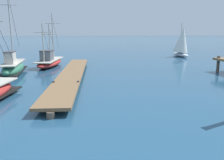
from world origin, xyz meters
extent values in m
cube|color=brown|center=(-4.17, 17.13, 0.37)|extent=(2.45, 17.90, 0.16)
cylinder|color=brown|center=(-4.50, 8.21, 0.15)|extent=(0.36, 0.36, 0.29)
cylinder|color=brown|center=(-4.34, 12.67, 0.15)|extent=(0.36, 0.36, 0.29)
cylinder|color=brown|center=(-4.17, 17.13, 0.15)|extent=(0.36, 0.36, 0.29)
cylinder|color=brown|center=(-4.01, 21.59, 0.15)|extent=(0.36, 0.36, 0.29)
cylinder|color=brown|center=(-3.85, 26.05, 0.15)|extent=(0.36, 0.36, 0.29)
cube|color=#333338|center=(-5.10, 13.59, 0.49)|extent=(0.13, 0.20, 0.08)
cube|color=#333338|center=(-3.50, 13.54, 0.49)|extent=(0.13, 0.20, 0.08)
ellipsoid|color=#337556|center=(-9.38, 19.31, 0.55)|extent=(2.07, 5.91, 1.10)
cube|color=#B2AD9E|center=(-9.38, 19.31, 1.06)|extent=(1.84, 5.32, 0.08)
cube|color=black|center=(-9.38, 19.31, 0.30)|extent=(2.08, 5.80, 0.08)
cube|color=#B7B2A8|center=(-9.29, 18.45, 1.56)|extent=(0.83, 1.45, 0.93)
cube|color=#3D3D42|center=(-9.29, 18.45, 2.06)|extent=(0.90, 1.57, 0.06)
cylinder|color=#B2ADA3|center=(-9.41, 19.60, 4.19)|extent=(0.11, 0.11, 6.18)
cylinder|color=#B2ADA3|center=(-9.41, 19.60, 5.91)|extent=(1.35, 0.19, 0.06)
cylinder|color=#333338|center=(-9.57, 21.26, 4.50)|extent=(0.34, 3.19, 4.57)
cylinder|color=#333338|center=(-8.09, 13.47, 3.65)|extent=(0.42, 2.57, 3.69)
ellipsoid|color=#AD2823|center=(-6.97, 23.99, 0.37)|extent=(2.66, 6.63, 0.75)
cube|color=#B2AD9E|center=(-6.97, 23.99, 0.71)|extent=(2.36, 5.96, 0.08)
cube|color=#565B66|center=(-7.09, 23.03, 1.25)|extent=(1.24, 1.48, 1.00)
cube|color=#3D3D42|center=(-7.09, 23.03, 1.78)|extent=(1.34, 1.60, 0.06)
cylinder|color=#B2ADA3|center=(-6.93, 24.31, 2.62)|extent=(0.11, 0.11, 3.74)
cylinder|color=#B2ADA3|center=(-6.93, 24.31, 3.40)|extent=(1.71, 0.26, 0.06)
cylinder|color=#333338|center=(-6.81, 25.31, 2.81)|extent=(0.26, 1.94, 2.77)
cylinder|color=#B2ADA3|center=(-6.76, 25.75, 3.23)|extent=(0.11, 0.11, 4.96)
cylinder|color=#B2ADA3|center=(-6.76, 25.75, 4.60)|extent=(1.71, 0.26, 0.06)
cylinder|color=#333338|center=(-6.60, 27.08, 3.48)|extent=(0.33, 2.57, 3.67)
cylinder|color=#B2ADA3|center=(-7.20, 22.07, 2.60)|extent=(0.11, 0.11, 3.71)
cylinder|color=#B2ADA3|center=(-7.20, 22.07, 3.62)|extent=(1.71, 0.26, 0.06)
cylinder|color=#333338|center=(-7.08, 23.06, 2.79)|extent=(0.25, 1.92, 2.75)
cylinder|color=brown|center=(9.34, 18.98, 0.74)|extent=(0.28, 0.28, 1.49)
ellipsoid|color=silver|center=(10.91, 32.06, 0.30)|extent=(1.47, 4.33, 0.60)
cylinder|color=#B2ADA3|center=(10.90, 32.16, 2.77)|extent=(0.08, 0.08, 4.34)
cone|color=silver|center=(10.94, 31.81, 2.55)|extent=(2.68, 2.34, 3.89)
camera|label=1|loc=(-2.80, -1.70, 3.74)|focal=37.47mm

